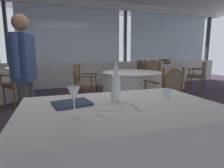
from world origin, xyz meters
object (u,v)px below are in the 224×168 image
Objects in this scene: wine_glass at (74,95)px; dining_chair_0_1 at (167,90)px; water_tumbler at (168,94)px; dining_chair_2_2 at (199,74)px; dining_chair_0_2 at (151,75)px; dining_chair_1_1 at (19,81)px; water_bottle at (116,86)px; side_plate at (110,112)px; dining_chair_1_2 at (17,73)px; dining_chair_0_0 at (83,82)px; dining_chair_2_0 at (164,69)px; diner_person_1 at (24,71)px; menu_book at (72,103)px; dining_chair_2_1 at (144,72)px.

dining_chair_0_1 is at bearing 40.42° from wine_glass.
dining_chair_2_2 is at bearing 42.79° from water_tumbler.
wine_glass is at bearing 14.97° from dining_chair_0_2.
water_bottle is at bearing 161.74° from dining_chair_1_1.
dining_chair_2_2 is (3.89, 3.27, -0.22)m from side_plate.
water_bottle is 4.92m from dining_chair_1_2.
dining_chair_0_1 is at bearing 93.58° from dining_chair_2_2.
side_plate is at bearing -73.46° from dining_chair_0_0.
water_bottle is at bearing -11.98° from dining_chair_2_0.
diner_person_1 is (-4.59, -1.83, 0.38)m from dining_chair_2_2.
menu_book is 0.17× the size of diner_person_1.
side_plate is at bearing 125.73° from dining_chair_0_1.
dining_chair_2_0 is 1.00× the size of dining_chair_2_1.
dining_chair_0_2 is at bearing 38.57° from menu_book.
dining_chair_0_2 is at bearing 30.15° from dining_chair_0_0.
water_bottle is 1.63× the size of wine_glass.
dining_chair_0_0 is 0.93× the size of dining_chair_0_2.
dining_chair_2_2 is at bearing 24.21° from menu_book.
diner_person_1 reaches higher than dining_chair_1_2.
water_bottle is 0.35× the size of dining_chair_0_0.
dining_chair_1_1 is (-1.04, 3.13, -0.21)m from side_plate.
dining_chair_2_1 is 0.58× the size of diner_person_1.
water_bottle reaches higher than dining_chair_2_2.
dining_chair_0_2 is 1.05× the size of dining_chair_2_1.
side_plate is 5.08m from dining_chair_2_2.
dining_chair_0_2 is (2.30, 2.78, -0.19)m from menu_book.
dining_chair_1_1 is at bearing 45.41° from dining_chair_0_1.
water_tumbler is (0.59, 0.21, 0.04)m from side_plate.
side_plate is 0.19× the size of dining_chair_2_0.
wine_glass is at bearing -162.77° from water_tumbler.
diner_person_1 reaches higher than dining_chair_0_1.
dining_chair_1_2 reaches higher than water_tumbler.
water_bottle is 0.34× the size of dining_chair_2_0.
dining_chair_2_2 is (5.27, -1.67, -0.03)m from dining_chair_1_2.
water_bottle reaches higher than dining_chair_0_2.
dining_chair_0_2 reaches higher than dining_chair_1_2.
dining_chair_1_2 is at bearing 102.91° from wine_glass.
menu_book is at bearing 86.94° from wine_glass.
dining_chair_0_1 is 3.16m from dining_chair_2_2.
side_plate is 1.94m from dining_chair_0_1.
menu_book is 4.56m from dining_chair_2_1.
water_bottle reaches higher than dining_chair_2_0.
wine_glass reaches higher than side_plate.
diner_person_1 is (-0.48, 1.17, 0.15)m from menu_book.
water_bottle is 0.33× the size of dining_chair_1_2.
dining_chair_1_2 is at bearing 91.99° from menu_book.
dining_chair_2_0 is at bearing 56.00° from water_tumbler.
water_bottle reaches higher than menu_book.
dining_chair_2_0 reaches higher than dining_chair_1_1.
dining_chair_2_2 is (0.11, -1.67, -0.01)m from dining_chair_2_0.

